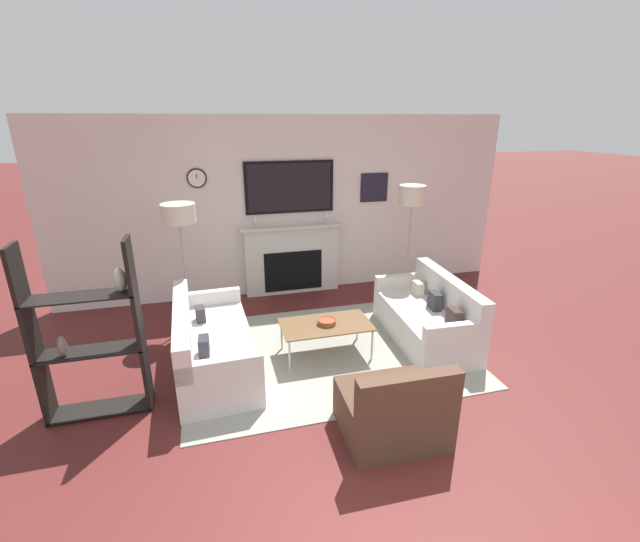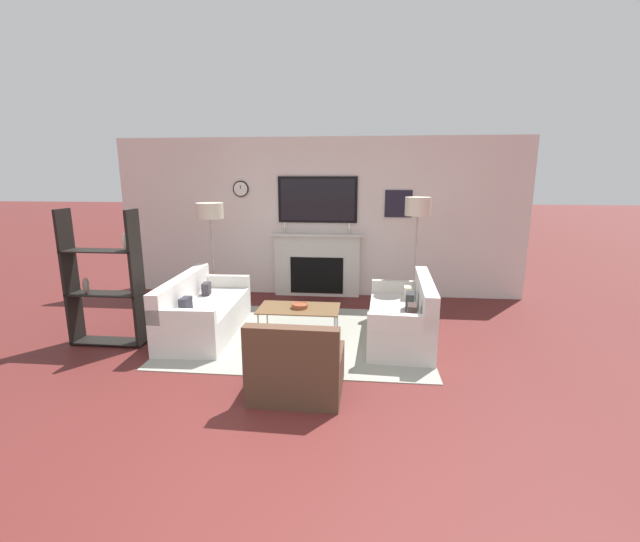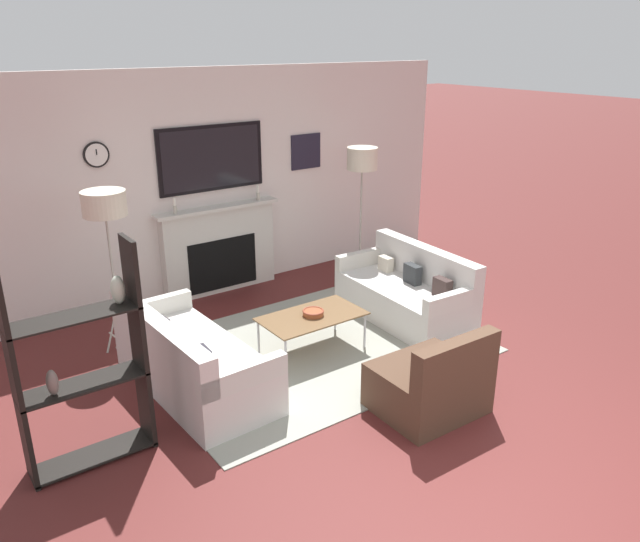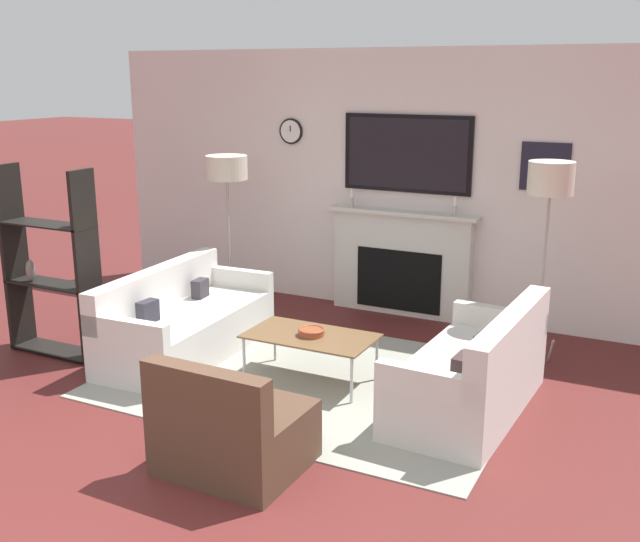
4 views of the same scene
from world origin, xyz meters
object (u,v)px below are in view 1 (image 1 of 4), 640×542
(couch_left, at_px, (211,346))
(coffee_table, at_px, (326,326))
(couch_right, at_px, (428,318))
(decorative_bowl, at_px, (327,321))
(shelf_unit, at_px, (90,334))
(floor_lamp_left, at_px, (179,215))
(armchair, at_px, (394,410))
(floor_lamp_right, at_px, (412,197))

(couch_left, height_order, coffee_table, couch_left)
(couch_right, xyz_separation_m, decorative_bowl, (-1.33, -0.05, 0.15))
(couch_left, distance_m, coffee_table, 1.31)
(coffee_table, xyz_separation_m, shelf_unit, (-2.32, -0.45, 0.45))
(decorative_bowl, relative_size, floor_lamp_left, 0.13)
(couch_right, xyz_separation_m, armchair, (-1.14, -1.51, -0.03))
(coffee_table, relative_size, shelf_unit, 0.62)
(floor_lamp_right, bearing_deg, armchair, -117.58)
(floor_lamp_left, bearing_deg, couch_left, -77.56)
(couch_left, relative_size, coffee_table, 1.75)
(couch_left, height_order, couch_right, couch_right)
(decorative_bowl, bearing_deg, floor_lamp_right, 37.20)
(coffee_table, relative_size, decorative_bowl, 4.80)
(floor_lamp_left, xyz_separation_m, floor_lamp_right, (3.15, 0.00, 0.08))
(coffee_table, bearing_deg, floor_lamp_right, 36.93)
(couch_right, bearing_deg, coffee_table, -178.16)
(shelf_unit, bearing_deg, couch_left, 25.72)
(couch_left, distance_m, decorative_bowl, 1.32)
(armchair, relative_size, floor_lamp_right, 0.50)
(coffee_table, height_order, shelf_unit, shelf_unit)
(couch_left, height_order, armchair, armchair)
(decorative_bowl, bearing_deg, couch_left, 177.89)
(decorative_bowl, bearing_deg, couch_right, 2.03)
(coffee_table, xyz_separation_m, floor_lamp_left, (-1.56, 1.19, 1.14))
(coffee_table, bearing_deg, shelf_unit, -169.14)
(couch_left, height_order, shelf_unit, shelf_unit)
(couch_right, distance_m, decorative_bowl, 1.34)
(decorative_bowl, relative_size, shelf_unit, 0.13)
(armchair, xyz_separation_m, floor_lamp_left, (-1.76, 2.66, 1.25))
(coffee_table, height_order, floor_lamp_left, floor_lamp_left)
(couch_right, bearing_deg, floor_lamp_left, 158.32)
(floor_lamp_right, xyz_separation_m, shelf_unit, (-3.91, -1.64, -0.77))
(decorative_bowl, bearing_deg, coffee_table, 158.64)
(decorative_bowl, relative_size, floor_lamp_right, 0.12)
(floor_lamp_right, bearing_deg, decorative_bowl, -142.80)
(floor_lamp_left, bearing_deg, floor_lamp_right, 0.00)
(decorative_bowl, height_order, floor_lamp_left, floor_lamp_left)
(armchair, distance_m, floor_lamp_right, 3.29)
(shelf_unit, bearing_deg, decorative_bowl, 10.72)
(couch_right, relative_size, shelf_unit, 0.99)
(couch_right, relative_size, armchair, 1.91)
(armchair, bearing_deg, couch_left, 134.75)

